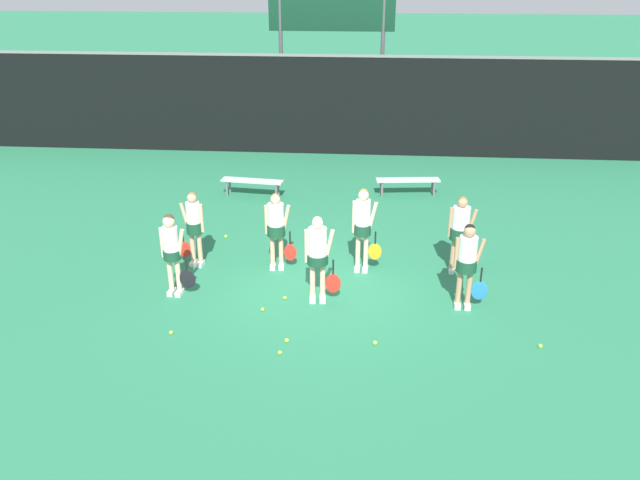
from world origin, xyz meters
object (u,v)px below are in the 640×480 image
tennis_ball_2 (307,252)px  tennis_ball_6 (287,340)px  tennis_ball_7 (375,343)px  player_1 (318,252)px  bench_courtside (252,182)px  player_3 (194,224)px  player_6 (460,229)px  player_5 (363,223)px  tennis_ball_4 (263,309)px  tennis_ball_0 (171,333)px  player_4 (276,225)px  bench_far (408,181)px  player_2 (467,259)px  tennis_ball_5 (540,346)px  tennis_ball_8 (280,352)px  tennis_ball_1 (285,298)px  player_0 (172,248)px  scoreboard (332,19)px  tennis_ball_3 (226,236)px

tennis_ball_2 → tennis_ball_6: size_ratio=1.00×
tennis_ball_7 → player_1: bearing=127.3°
bench_courtside → tennis_ball_6: size_ratio=24.21×
tennis_ball_2 → player_3: bearing=-161.6°
player_1 → player_6: (2.78, 1.41, -0.03)m
player_5 → tennis_ball_4: 2.76m
player_5 → tennis_ball_6: (-1.22, -2.82, -1.03)m
tennis_ball_0 → tennis_ball_4: 1.72m
tennis_ball_2 → tennis_ball_6: bearing=-89.7°
player_5 → tennis_ball_0: player_5 is taller
player_1 → tennis_ball_6: bearing=-110.4°
player_4 → player_5: player_5 is taller
tennis_ball_4 → tennis_ball_7: bearing=-24.3°
bench_far → tennis_ball_2: bench_far is taller
tennis_ball_6 → player_2: bearing=24.9°
player_5 → tennis_ball_6: size_ratio=25.09×
bench_far → tennis_ball_4: 7.17m
tennis_ball_4 → tennis_ball_6: size_ratio=0.93×
bench_far → tennis_ball_5: size_ratio=25.99×
tennis_ball_8 → bench_courtside: bearing=103.6°
player_1 → tennis_ball_1: (-0.64, -0.02, -0.98)m
player_1 → tennis_ball_5: bearing=-23.6°
player_0 → tennis_ball_2: size_ratio=23.26×
player_4 → tennis_ball_2: player_4 is taller
scoreboard → tennis_ball_2: scoreboard is taller
tennis_ball_2 → tennis_ball_8: (-0.05, -3.91, -0.00)m
bench_courtside → player_6: player_6 is taller
player_6 → player_0: bearing=-159.3°
player_3 → player_6: size_ratio=0.98×
player_0 → player_3: 1.28m
player_4 → tennis_ball_6: size_ratio=23.16×
player_6 → tennis_ball_3: bearing=172.2°
player_2 → tennis_ball_7: size_ratio=23.80×
tennis_ball_5 → tennis_ball_8: size_ratio=1.01×
player_1 → tennis_ball_8: player_1 is taller
tennis_ball_0 → tennis_ball_1: size_ratio=1.00×
scoreboard → tennis_ball_7: size_ratio=75.10×
player_2 → player_4: bearing=162.4°
tennis_ball_5 → tennis_ball_6: size_ratio=0.96×
tennis_ball_3 → tennis_ball_1: bearing=-57.5°
player_1 → tennis_ball_0: (-2.45, -1.40, -0.98)m
player_0 → tennis_ball_3: bearing=86.8°
player_0 → player_4: bearing=39.9°
player_0 → tennis_ball_5: (6.63, -1.33, -0.94)m
tennis_ball_2 → tennis_ball_7: bearing=-66.5°
tennis_ball_3 → player_2: bearing=-28.4°
tennis_ball_2 → scoreboard: bearing=90.5°
tennis_ball_3 → tennis_ball_7: size_ratio=1.02×
player_6 → tennis_ball_7: bearing=-114.1°
player_6 → tennis_ball_2: (-3.21, 0.65, -0.95)m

